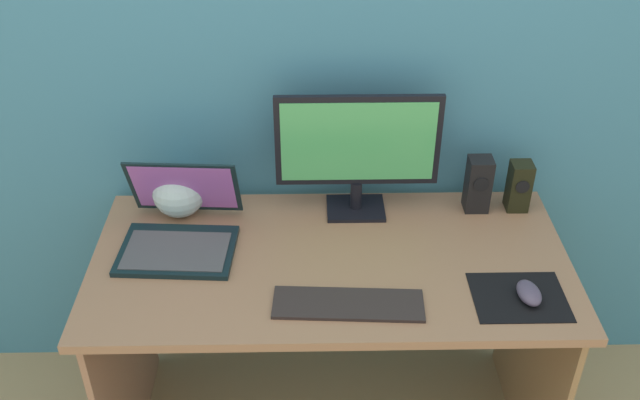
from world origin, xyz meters
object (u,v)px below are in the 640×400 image
fishbowl (179,191)px  keyboard_external (348,304)px  laptop (180,229)px  monitor (358,149)px  mouse (529,293)px  speaker_near_monitor (478,184)px  speaker_right (519,186)px

fishbowl → keyboard_external: 0.67m
laptop → fishbowl: 0.16m
monitor → keyboard_external: (-0.05, -0.44, -0.22)m
mouse → keyboard_external: bearing=176.6°
monitor → fishbowl: 0.57m
monitor → laptop: size_ratio=1.41×
monitor → fishbowl: (-0.55, -0.00, -0.14)m
speaker_near_monitor → laptop: size_ratio=0.52×
speaker_near_monitor → fishbowl: 0.92m
monitor → keyboard_external: size_ratio=1.23×
fishbowl → mouse: 1.07m
speaker_near_monitor → keyboard_external: (-0.42, -0.44, -0.09)m
mouse → laptop: bearing=159.0°
monitor → speaker_near_monitor: (0.38, 0.00, -0.13)m
monitor → keyboard_external: 0.49m
speaker_near_monitor → keyboard_external: 0.62m
speaker_near_monitor → laptop: laptop is taller
monitor → speaker_right: bearing=0.5°
laptop → monitor: bearing=16.2°
monitor → speaker_right: monitor is taller
speaker_right → speaker_near_monitor: (-0.13, -0.00, 0.01)m
speaker_right → fishbowl: 1.05m
laptop → fishbowl: bearing=98.0°
speaker_right → keyboard_external: size_ratio=0.41×
fishbowl → speaker_near_monitor: bearing=0.3°
keyboard_external → speaker_near_monitor: bearing=49.4°
speaker_right → mouse: 0.43m
laptop → keyboard_external: (0.48, -0.28, -0.04)m
laptop → fishbowl: (-0.02, 0.15, 0.03)m
laptop → mouse: laptop is taller
speaker_right → mouse: speaker_right is taller
monitor → mouse: size_ratio=4.92×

